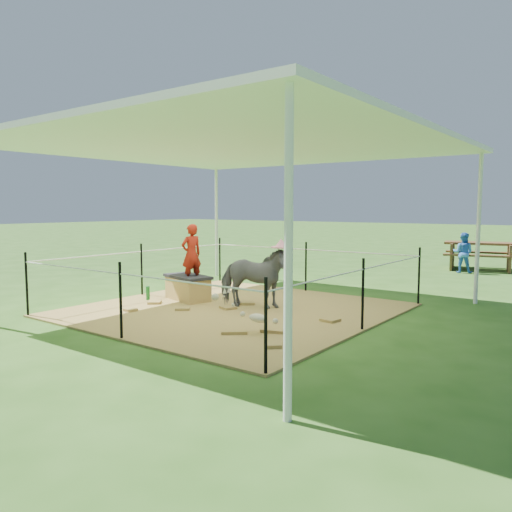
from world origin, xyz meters
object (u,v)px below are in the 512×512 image
Objects in this scene: pony at (253,278)px; foal at (258,316)px; green_bottle at (148,293)px; straw_bale at (188,289)px; distant_person at (463,253)px; picnic_table_near at (480,256)px; woman at (191,249)px.

pony is 1.68m from foal.
foal is at bearing -13.67° from green_bottle.
straw_bale is 7.61m from distant_person.
distant_person reaches higher than straw_bale.
pony is 1.43× the size of foal.
distant_person is at bearing -115.02° from picnic_table_near.
woman is 1.27× the size of foal.
green_bottle is 0.14× the size of picnic_table_near.
picnic_table_near is (0.66, 9.14, 0.11)m from foal.
foal is 0.47× the size of picnic_table_near.
straw_bale is 0.74× the size of pony.
woman reaches higher than distant_person.
straw_bale is 0.85× the size of distant_person.
pony is 1.16× the size of distant_person.
green_bottle is at bearing -125.93° from picnic_table_near.
straw_bale is 2.71m from foal.
picnic_table_near is (3.10, 7.96, 0.15)m from straw_bale.
picnic_table_near reaches higher than straw_bale.
straw_bale is at bearing 39.29° from green_bottle.
picnic_table_near is (1.72, 7.86, -0.16)m from pony.
green_bottle is 3.08m from foal.
woman is 4.32× the size of green_bottle.
pony is (1.28, 0.10, -0.42)m from woman.
woman is 1.35m from pony.
distant_person is at bearing 89.64° from foal.
distant_person reaches higher than foal.
woman reaches higher than foal.
woman is 1.03× the size of distant_person.
pony is at bearing 132.36° from foal.
foal reaches higher than straw_bale.
green_bottle is 0.21× the size of pony.
woman is at bearing 156.12° from foal.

